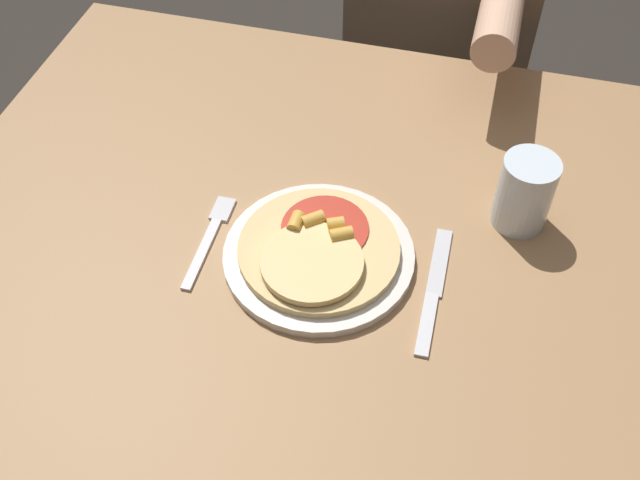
{
  "coord_description": "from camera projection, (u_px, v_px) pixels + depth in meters",
  "views": [
    {
      "loc": [
        0.17,
        -0.67,
        1.57
      ],
      "look_at": [
        0.0,
        -0.03,
        0.8
      ],
      "focal_mm": 42.0,
      "sensor_mm": 36.0,
      "label": 1
    }
  ],
  "objects": [
    {
      "name": "person_diner",
      "position": [
        445.0,
        7.0,
        1.55
      ],
      "size": [
        0.38,
        0.52,
        1.21
      ],
      "color": "#2D2D38",
      "rests_on": "ground_plane"
    },
    {
      "name": "fork",
      "position": [
        210.0,
        235.0,
        1.07
      ],
      "size": [
        0.03,
        0.18,
        0.0
      ],
      "color": "silver",
      "rests_on": "dining_table"
    },
    {
      "name": "pizza",
      "position": [
        319.0,
        250.0,
        1.02
      ],
      "size": [
        0.22,
        0.22,
        0.04
      ],
      "color": "#DBBC7A",
      "rests_on": "plate"
    },
    {
      "name": "ground_plane",
      "position": [
        323.0,
        466.0,
        1.64
      ],
      "size": [
        8.0,
        8.0,
        0.0
      ],
      "primitive_type": "plane",
      "color": "#2D2823"
    },
    {
      "name": "plate",
      "position": [
        320.0,
        255.0,
        1.04
      ],
      "size": [
        0.27,
        0.27,
        0.01
      ],
      "color": "silver",
      "rests_on": "dining_table"
    },
    {
      "name": "drinking_glass",
      "position": [
        525.0,
        193.0,
        1.05
      ],
      "size": [
        0.08,
        0.08,
        0.11
      ],
      "color": "silver",
      "rests_on": "dining_table"
    },
    {
      "name": "knife",
      "position": [
        433.0,
        291.0,
        1.0
      ],
      "size": [
        0.02,
        0.22,
        0.0
      ],
      "color": "silver",
      "rests_on": "dining_table"
    },
    {
      "name": "dining_table",
      "position": [
        324.0,
        285.0,
        1.14
      ],
      "size": [
        1.18,
        0.96,
        0.76
      ],
      "color": "#9E754C",
      "rests_on": "ground_plane"
    }
  ]
}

